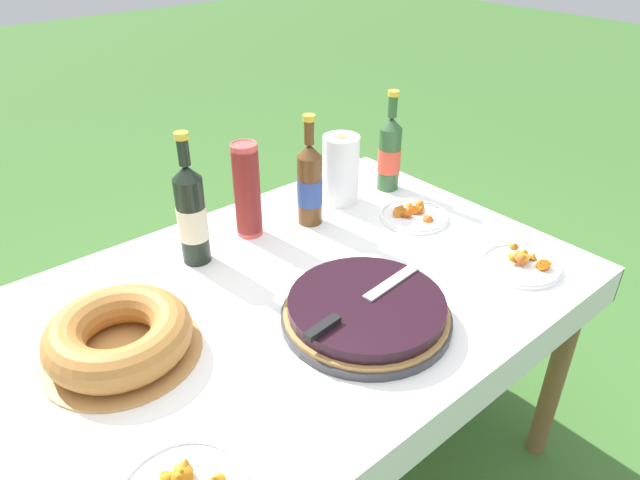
# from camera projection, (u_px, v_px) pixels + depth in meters

# --- Properties ---
(ground_plane) EXTENTS (16.00, 16.00, 0.00)m
(ground_plane) POSITION_uv_depth(u_px,v_px,m) (295.00, 479.00, 1.72)
(ground_plane) COLOR #3D6B2D
(garden_table) EXTENTS (1.43, 0.93, 0.69)m
(garden_table) POSITION_uv_depth(u_px,v_px,m) (289.00, 317.00, 1.40)
(garden_table) COLOR brown
(garden_table) RESTS_ON ground_plane
(tablecloth) EXTENTS (1.44, 0.94, 0.10)m
(tablecloth) POSITION_uv_depth(u_px,v_px,m) (288.00, 298.00, 1.37)
(tablecloth) COLOR white
(tablecloth) RESTS_ON garden_table
(berry_tart) EXTENTS (0.38, 0.38, 0.06)m
(berry_tart) POSITION_uv_depth(u_px,v_px,m) (366.00, 311.00, 1.26)
(berry_tart) COLOR #38383D
(berry_tart) RESTS_ON tablecloth
(serving_knife) EXTENTS (0.38, 0.06, 0.01)m
(serving_knife) POSITION_uv_depth(u_px,v_px,m) (358.00, 304.00, 1.22)
(serving_knife) COLOR silver
(serving_knife) RESTS_ON berry_tart
(bundt_cake) EXTENTS (0.33, 0.33, 0.09)m
(bundt_cake) POSITION_uv_depth(u_px,v_px,m) (119.00, 336.00, 1.16)
(bundt_cake) COLOR #B78447
(bundt_cake) RESTS_ON tablecloth
(cup_stack) EXTENTS (0.07, 0.07, 0.27)m
(cup_stack) POSITION_uv_depth(u_px,v_px,m) (247.00, 191.00, 1.53)
(cup_stack) COLOR #E04C47
(cup_stack) RESTS_ON tablecloth
(cider_bottle_green) EXTENTS (0.07, 0.07, 0.32)m
(cider_bottle_green) POSITION_uv_depth(u_px,v_px,m) (390.00, 153.00, 1.79)
(cider_bottle_green) COLOR #2D562D
(cider_bottle_green) RESTS_ON tablecloth
(cider_bottle_amber) EXTENTS (0.07, 0.07, 0.32)m
(cider_bottle_amber) POSITION_uv_depth(u_px,v_px,m) (310.00, 184.00, 1.59)
(cider_bottle_amber) COLOR brown
(cider_bottle_amber) RESTS_ON tablecloth
(juice_bottle_red) EXTENTS (0.07, 0.07, 0.35)m
(juice_bottle_red) POSITION_uv_depth(u_px,v_px,m) (192.00, 214.00, 1.41)
(juice_bottle_red) COLOR black
(juice_bottle_red) RESTS_ON tablecloth
(snack_plate_near) EXTENTS (0.20, 0.20, 0.06)m
(snack_plate_near) POSITION_uv_depth(u_px,v_px,m) (522.00, 263.00, 1.45)
(snack_plate_near) COLOR white
(snack_plate_near) RESTS_ON tablecloth
(snack_plate_right) EXTENTS (0.20, 0.20, 0.05)m
(snack_plate_right) POSITION_uv_depth(u_px,v_px,m) (413.00, 214.00, 1.67)
(snack_plate_right) COLOR white
(snack_plate_right) RESTS_ON tablecloth
(paper_towel_roll) EXTENTS (0.11, 0.11, 0.21)m
(paper_towel_roll) POSITION_uv_depth(u_px,v_px,m) (341.00, 169.00, 1.72)
(paper_towel_roll) COLOR white
(paper_towel_roll) RESTS_ON tablecloth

